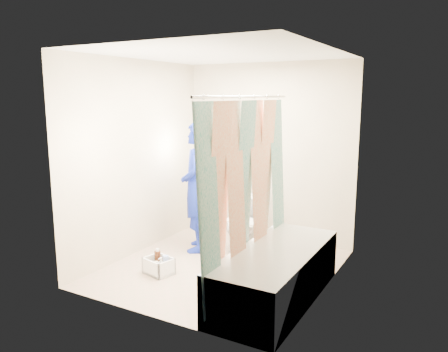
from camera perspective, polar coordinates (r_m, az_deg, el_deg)
The scene contains 14 objects.
floor at distance 5.16m, azimuth -0.33°, elevation -11.88°, with size 2.60×2.60×0.00m, color gray.
ceiling at distance 4.80m, azimuth -0.36°, elevation 15.69°, with size 2.40×2.60×0.02m, color silver.
wall_back at distance 5.99m, azimuth 5.80°, elevation 3.09°, with size 2.40×0.02×2.40m, color #C2B695.
wall_front at distance 3.78m, azimuth -10.10°, elevation -1.34°, with size 2.40×0.02×2.40m, color #C2B695.
wall_left at distance 5.52m, azimuth -11.25°, elevation 2.32°, with size 0.02×2.60×2.40m, color #C2B695.
wall_right at distance 4.38m, azimuth 13.45°, elevation 0.15°, with size 0.02×2.60×2.40m, color #C2B695.
bathtub at distance 4.36m, azimuth 6.82°, elevation -12.46°, with size 0.70×1.75×0.50m.
curtain_rod at distance 4.16m, azimuth 3.06°, elevation 10.28°, with size 0.02×0.02×1.90m, color silver.
shower_curtain at distance 4.26m, azimuth 2.94°, elevation -2.32°, with size 0.06×1.75×1.80m, color white.
toilet at distance 5.63m, azimuth 2.79°, elevation -6.30°, with size 0.38×0.67×0.68m, color white.
tank_lid at distance 5.52m, azimuth 2.25°, elevation -6.00°, with size 0.42×0.18×0.03m, color white.
tank_internals at distance 5.72m, azimuth 3.35°, elevation -2.62°, with size 0.17×0.05×0.22m.
plumber at distance 5.53m, azimuth -3.60°, elevation -1.46°, with size 0.60×0.39×1.64m, color #0E178F.
cleaning_caddy at distance 5.02m, azimuth -8.45°, elevation -11.63°, with size 0.36×0.31×0.23m.
Camera 1 is at (2.35, -4.16, 1.96)m, focal length 35.00 mm.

